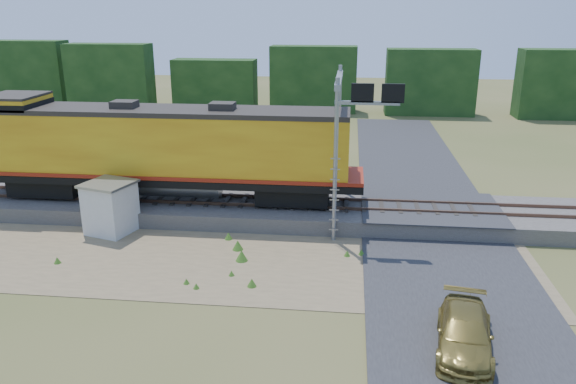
# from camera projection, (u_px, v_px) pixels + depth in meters

# --- Properties ---
(ground) EXTENTS (140.00, 140.00, 0.00)m
(ground) POSITION_uv_depth(u_px,v_px,m) (280.00, 267.00, 23.89)
(ground) COLOR #475123
(ground) RESTS_ON ground
(ballast) EXTENTS (70.00, 5.00, 0.80)m
(ballast) POSITION_uv_depth(u_px,v_px,m) (294.00, 210.00, 29.44)
(ballast) COLOR slate
(ballast) RESTS_ON ground
(rails) EXTENTS (70.00, 1.54, 0.16)m
(rails) POSITION_uv_depth(u_px,v_px,m) (294.00, 202.00, 29.29)
(rails) COLOR brown
(rails) RESTS_ON ballast
(dirt_shoulder) EXTENTS (26.00, 8.00, 0.03)m
(dirt_shoulder) POSITION_uv_depth(u_px,v_px,m) (237.00, 260.00, 24.57)
(dirt_shoulder) COLOR #8C7754
(dirt_shoulder) RESTS_ON ground
(road) EXTENTS (7.00, 66.00, 0.86)m
(road) POSITION_uv_depth(u_px,v_px,m) (446.00, 266.00, 23.84)
(road) COLOR #38383A
(road) RESTS_ON ground
(tree_line_north) EXTENTS (130.00, 3.00, 6.50)m
(tree_line_north) POSITION_uv_depth(u_px,v_px,m) (325.00, 83.00, 58.83)
(tree_line_north) COLOR #153413
(tree_line_north) RESTS_ON ground
(weed_clumps) EXTENTS (15.00, 6.20, 0.56)m
(weed_clumps) POSITION_uv_depth(u_px,v_px,m) (201.00, 262.00, 24.35)
(weed_clumps) COLOR #3E7020
(weed_clumps) RESTS_ON ground
(locomotive) EXTENTS (20.47, 3.12, 5.28)m
(locomotive) POSITION_uv_depth(u_px,v_px,m) (161.00, 148.00, 29.18)
(locomotive) COLOR black
(locomotive) RESTS_ON rails
(shed) EXTENTS (2.67, 2.67, 2.56)m
(shed) POSITION_uv_depth(u_px,v_px,m) (111.00, 207.00, 27.27)
(shed) COLOR silver
(shed) RESTS_ON ground
(signal_gantry) EXTENTS (3.03, 6.20, 7.65)m
(signal_gantry) POSITION_uv_depth(u_px,v_px,m) (346.00, 114.00, 26.87)
(signal_gantry) COLOR gray
(signal_gantry) RESTS_ON ground
(car) EXTENTS (2.38, 4.44, 1.22)m
(car) POSITION_uv_depth(u_px,v_px,m) (465.00, 333.00, 17.95)
(car) COLOR olive
(car) RESTS_ON ground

